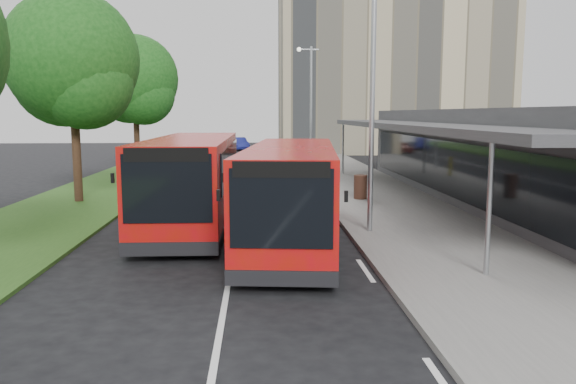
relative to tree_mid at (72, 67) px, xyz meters
name	(u,v)px	position (x,y,z in m)	size (l,w,h in m)	color
ground	(234,252)	(7.01, -9.05, -5.72)	(120.00, 120.00, 0.00)	black
pavement	(342,173)	(13.01, 10.95, -5.64)	(5.00, 80.00, 0.15)	slate
grass_verge	(135,175)	(0.01, 10.95, -5.67)	(5.00, 80.00, 0.10)	#274F19
lane_centre_line	(246,185)	(7.01, 5.95, -5.71)	(0.12, 70.00, 0.01)	silver
kerb_dashes	(301,176)	(10.31, 9.95, -5.71)	(0.12, 56.00, 0.01)	silver
office_block	(389,62)	(21.01, 32.95, 3.28)	(22.00, 12.00, 18.00)	tan
station_building	(498,156)	(17.87, -1.05, -3.68)	(7.70, 26.00, 4.00)	#303133
tree_mid	(72,67)	(0.00, 0.00, 0.00)	(5.51, 5.51, 8.85)	black
tree_far	(135,85)	(0.00, 12.00, -0.09)	(5.42, 5.42, 8.72)	black
lamp_post_near	(370,84)	(11.13, -7.05, -1.00)	(1.44, 0.28, 8.00)	#919599
lamp_post_far	(310,100)	(11.13, 12.95, -1.00)	(1.44, 0.28, 8.00)	#919599
bus_main	(292,193)	(8.70, -7.88, -4.25)	(3.59, 10.34, 2.87)	#B00913
bus_second	(193,180)	(5.46, -4.96, -4.18)	(2.88, 10.62, 3.00)	#B00913
litter_bin	(360,187)	(12.13, -0.38, -5.05)	(0.57, 0.57, 1.03)	#3D2319
bollard	(328,167)	(11.81, 8.33, -5.01)	(0.18, 0.18, 1.12)	yellow
car_near	(275,147)	(9.30, 30.15, -5.13)	(1.39, 3.45, 1.17)	#63130E
car_far	(239,144)	(5.67, 35.24, -5.05)	(1.42, 4.07, 1.34)	navy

